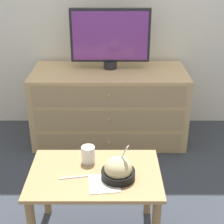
% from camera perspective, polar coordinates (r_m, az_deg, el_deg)
% --- Properties ---
extents(ground_plane, '(12.00, 12.00, 0.00)m').
position_cam_1_polar(ground_plane, '(3.35, 0.12, -1.44)').
color(ground_plane, '#383D47').
extents(dresser, '(1.27, 0.58, 0.62)m').
position_cam_1_polar(dresser, '(2.94, -0.70, 1.15)').
color(dresser, tan).
rests_on(dresser, ground_plane).
extents(tv, '(0.64, 0.11, 0.49)m').
position_cam_1_polar(tv, '(2.82, -0.58, 12.36)').
color(tv, '#232328').
rests_on(tv, dresser).
extents(coffee_table, '(0.70, 0.46, 0.44)m').
position_cam_1_polar(coffee_table, '(1.91, -3.06, -12.09)').
color(coffee_table, tan).
rests_on(coffee_table, ground_plane).
extents(takeout_bowl, '(0.18, 0.18, 0.19)m').
position_cam_1_polar(takeout_bowl, '(1.79, 0.81, -9.67)').
color(takeout_bowl, black).
rests_on(takeout_bowl, coffee_table).
extents(drink_cup, '(0.08, 0.08, 0.10)m').
position_cam_1_polar(drink_cup, '(1.92, -4.22, -7.21)').
color(drink_cup, beige).
rests_on(drink_cup, coffee_table).
extents(napkin, '(0.17, 0.17, 0.00)m').
position_cam_1_polar(napkin, '(1.78, -1.53, -11.83)').
color(napkin, silver).
rests_on(napkin, coffee_table).
extents(knife, '(0.20, 0.04, 0.01)m').
position_cam_1_polar(knife, '(1.83, -5.84, -10.68)').
color(knife, silver).
rests_on(knife, coffee_table).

